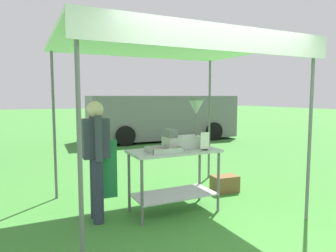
{
  "coord_description": "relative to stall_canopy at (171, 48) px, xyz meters",
  "views": [
    {
      "loc": [
        -1.99,
        -2.63,
        1.67
      ],
      "look_at": [
        -0.06,
        1.4,
        1.23
      ],
      "focal_mm": 32.49,
      "sensor_mm": 36.0,
      "label": 1
    }
  ],
  "objects": [
    {
      "name": "donut_fryer",
      "position": [
        0.21,
        -0.05,
        -1.2
      ],
      "size": [
        0.62,
        0.28,
        0.73
      ],
      "color": "#B7B7BC",
      "rests_on": "donut_cart"
    },
    {
      "name": "supply_crate",
      "position": [
        1.23,
        0.35,
        -2.21
      ],
      "size": [
        0.47,
        0.33,
        0.28
      ],
      "color": "brown",
      "rests_on": "ground"
    },
    {
      "name": "van_grey",
      "position": [
        2.94,
        6.76,
        -1.47
      ],
      "size": [
        5.68,
        2.32,
        1.69
      ],
      "color": "slate",
      "rests_on": "ground"
    },
    {
      "name": "vendor",
      "position": [
        -1.07,
        0.07,
        -1.45
      ],
      "size": [
        0.45,
        0.53,
        1.61
      ],
      "color": "#2D3347",
      "rests_on": "ground"
    },
    {
      "name": "donut_cart",
      "position": [
        0.0,
        -0.1,
        -1.69
      ],
      "size": [
        1.28,
        0.62,
        0.91
      ],
      "color": "#B7B7BC",
      "rests_on": "ground"
    },
    {
      "name": "ground_plane",
      "position": [
        0.06,
        4.7,
        -2.35
      ],
      "size": [
        70.0,
        70.0,
        0.0
      ],
      "primitive_type": "plane",
      "color": "#3D7F33"
    },
    {
      "name": "stall_canopy",
      "position": [
        0.0,
        0.0,
        0.0
      ],
      "size": [
        3.17,
        2.6,
        2.43
      ],
      "color": "slate",
      "rests_on": "ground"
    },
    {
      "name": "menu_sign",
      "position": [
        0.38,
        -0.31,
        -1.33
      ],
      "size": [
        0.13,
        0.05,
        0.26
      ],
      "color": "black",
      "rests_on": "donut_cart"
    },
    {
      "name": "donut_tray",
      "position": [
        -0.2,
        -0.2,
        -1.42
      ],
      "size": [
        0.45,
        0.33,
        0.07
      ],
      "color": "#B7B7BC",
      "rests_on": "donut_cart"
    }
  ]
}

